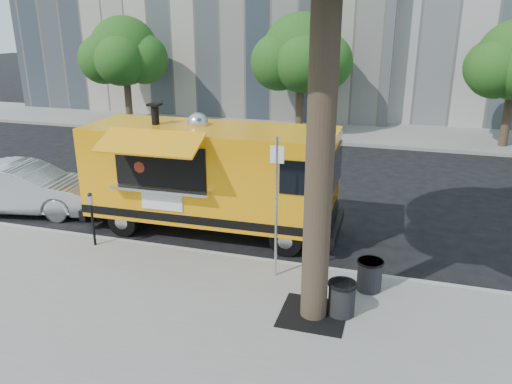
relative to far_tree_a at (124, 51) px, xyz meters
The scene contains 13 objects.
ground 16.30m from the far_tree_a, 50.89° to the right, with size 120.00×120.00×0.00m, color black.
sidewalk 19.48m from the far_tree_a, 58.47° to the right, with size 60.00×6.00×0.15m, color gray.
curb 16.99m from the far_tree_a, 52.92° to the right, with size 60.00×0.14×0.16m, color #999993.
far_sidewalk 10.73m from the far_tree_a, ahead, with size 60.00×5.00×0.15m, color gray.
tree_well 20.00m from the far_tree_a, 50.16° to the right, with size 1.20×1.20×0.02m, color black.
far_tree_a is the anchor object (origin of this frame).
far_tree_b 9.01m from the far_tree_a, ahead, with size 3.60×3.60×5.50m.
sign_post 18.14m from the far_tree_a, 50.17° to the right, with size 0.28×0.06×3.00m.
parking_meter 15.59m from the far_tree_a, 62.85° to the right, with size 0.11×0.11×1.33m.
food_truck 15.10m from the far_tree_a, 51.79° to the right, with size 6.70×3.17×3.28m.
sedan 12.88m from the far_tree_a, 73.24° to the right, with size 1.52×4.37×1.44m, color silver.
trash_bin_left 20.12m from the far_tree_a, 48.77° to the right, with size 0.53×0.53×0.64m.
trash_bin_right 19.64m from the far_tree_a, 45.80° to the right, with size 0.53×0.53×0.64m.
Camera 1 is at (3.89, -10.72, 5.31)m, focal length 35.00 mm.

